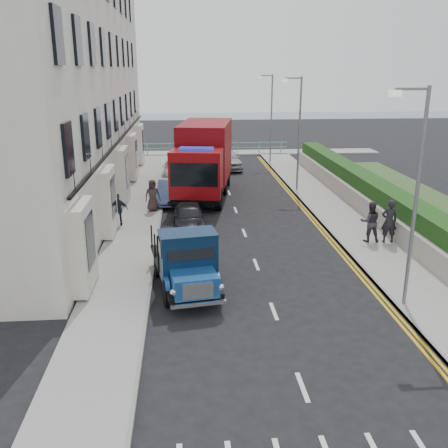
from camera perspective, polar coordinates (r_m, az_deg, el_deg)
ground at (r=18.11m, az=4.60°, el=-7.02°), size 120.00×120.00×0.00m
pavement_west at (r=26.45m, az=-9.72°, el=0.87°), size 2.40×38.00×0.12m
pavement_east at (r=27.54m, az=12.59°, el=1.36°), size 2.60×38.00×0.12m
promenade at (r=45.95m, az=-1.12°, el=8.12°), size 30.00×2.50×0.12m
sea_plane at (r=76.68m, az=-2.58°, el=11.80°), size 120.00×120.00×0.00m
terrace_west at (r=30.03m, az=-18.25°, el=15.99°), size 6.31×30.20×14.25m
garden_east at (r=27.95m, az=16.46°, el=3.08°), size 1.45×28.00×1.75m
seafront_railing at (r=45.08m, az=-1.06°, el=8.61°), size 13.00×0.08×1.11m
lamp_near at (r=16.24m, az=20.85°, el=3.90°), size 1.23×0.18×7.00m
lamp_mid at (r=31.25m, az=8.40°, el=10.84°), size 1.23×0.18×7.00m
lamp_far at (r=41.01m, az=5.27°, el=12.47°), size 1.23×0.18×7.00m
bedford_lorry at (r=17.11m, az=-4.19°, el=-4.75°), size 2.58×4.95×2.24m
red_lorry at (r=30.31m, az=-2.32°, el=7.56°), size 4.06×8.58×4.32m
parked_car_front at (r=24.08m, az=-4.04°, el=0.84°), size 1.58×3.72×1.25m
parked_car_mid at (r=29.09m, az=-6.15°, el=3.73°), size 1.66×4.00×1.29m
parked_car_rear at (r=34.91m, az=-5.17°, el=6.31°), size 2.33×5.50×1.58m
seafront_car_left at (r=43.81m, az=-2.89°, el=8.54°), size 2.51×5.33×1.47m
seafront_car_right at (r=38.81m, az=0.28°, el=7.47°), size 2.37×4.75×1.56m
pedestrian_east_near at (r=22.91m, az=18.35°, el=0.31°), size 0.72×0.48×1.94m
pedestrian_east_far at (r=22.80m, az=16.38°, el=0.25°), size 0.96×0.79×1.81m
pedestrian_west_near at (r=24.68m, az=-11.99°, el=1.62°), size 0.96×0.46×1.60m
pedestrian_west_far at (r=26.93m, az=-8.17°, el=3.25°), size 0.94×0.73×1.70m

